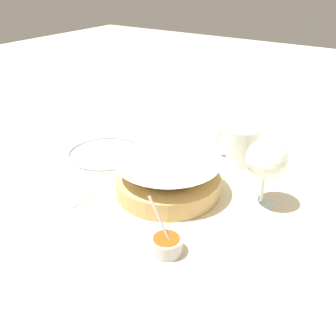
{
  "coord_description": "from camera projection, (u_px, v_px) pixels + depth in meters",
  "views": [
    {
      "loc": [
        -0.42,
        0.66,
        0.49
      ],
      "look_at": [
        0.01,
        0.02,
        0.07
      ],
      "focal_mm": 40.0,
      "sensor_mm": 36.0,
      "label": 1
    }
  ],
  "objects": [
    {
      "name": "napkin",
      "position": [
        68.0,
        193.0,
        0.89
      ],
      "size": [
        0.11,
        0.07,
        0.01
      ],
      "color": "white",
      "rests_on": "ground_plane"
    },
    {
      "name": "sauce_cup",
      "position": [
        166.0,
        244.0,
        0.71
      ],
      "size": [
        0.07,
        0.06,
        0.11
      ],
      "color": "#B7B7BC",
      "rests_on": "ground_plane"
    },
    {
      "name": "food_basket",
      "position": [
        168.0,
        178.0,
        0.89
      ],
      "size": [
        0.25,
        0.25,
        0.08
      ],
      "color": "tan",
      "rests_on": "ground_plane"
    },
    {
      "name": "wine_glass",
      "position": [
        267.0,
        161.0,
        0.81
      ],
      "size": [
        0.09,
        0.09,
        0.16
      ],
      "color": "silver",
      "rests_on": "ground_plane"
    },
    {
      "name": "ground_plane",
      "position": [
        177.0,
        189.0,
        0.92
      ],
      "size": [
        4.0,
        4.0,
        0.0
      ],
      "primitive_type": "plane",
      "color": "beige"
    },
    {
      "name": "side_plate",
      "position": [
        105.0,
        153.0,
        1.08
      ],
      "size": [
        0.23,
        0.23,
        0.01
      ],
      "color": "white",
      "rests_on": "ground_plane"
    },
    {
      "name": "beer_mug",
      "position": [
        242.0,
        147.0,
        1.02
      ],
      "size": [
        0.12,
        0.08,
        0.1
      ],
      "color": "silver",
      "rests_on": "ground_plane"
    }
  ]
}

